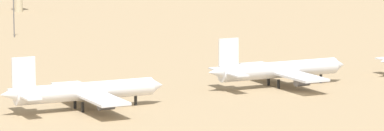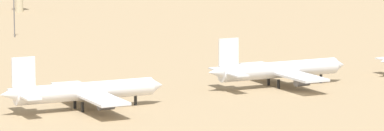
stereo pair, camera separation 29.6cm
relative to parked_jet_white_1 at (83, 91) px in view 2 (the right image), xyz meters
The scene contains 4 objects.
ground 52.94m from the parked_jet_white_1, 10.23° to the right, with size 4000.00×4000.00×0.00m, color #9E8460.
parked_jet_white_1 is the anchor object (origin of this frame).
parked_jet_white_2 53.42m from the parked_jet_white_1, ahead, with size 38.09×32.20×12.58m.
light_pole_east 130.82m from the parked_jet_white_1, 72.99° to the left, with size 1.80×0.50×13.98m.
Camera 2 is at (-162.05, -209.88, 46.52)m, focal length 107.63 mm.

